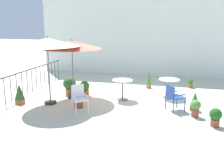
{
  "coord_description": "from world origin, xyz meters",
  "views": [
    {
      "loc": [
        2.25,
        -9.2,
        2.9
      ],
      "look_at": [
        0.0,
        -0.3,
        0.97
      ],
      "focal_mm": 39.73,
      "sensor_mm": 36.0,
      "label": 1
    }
  ],
  "objects_px": {
    "potted_plant_5": "(69,85)",
    "potted_plant_1": "(149,79)",
    "potted_plant_2": "(195,101)",
    "potted_plant_8": "(195,107)",
    "patio_umbrella_0": "(72,45)",
    "patio_umbrella_1": "(47,43)",
    "potted_plant_7": "(79,97)",
    "potted_plant_0": "(19,94)",
    "potted_plant_3": "(215,116)",
    "cafe_table_1": "(169,85)",
    "patio_chair_0": "(79,97)",
    "patio_chair_1": "(173,96)",
    "potted_plant_4": "(85,88)",
    "potted_plant_6": "(190,83)",
    "cafe_table_0": "(123,86)"
  },
  "relations": [
    {
      "from": "potted_plant_1",
      "to": "potted_plant_4",
      "type": "height_order",
      "value": "potted_plant_1"
    },
    {
      "from": "patio_chair_0",
      "to": "potted_plant_4",
      "type": "bearing_deg",
      "value": 105.2
    },
    {
      "from": "cafe_table_1",
      "to": "potted_plant_3",
      "type": "height_order",
      "value": "cafe_table_1"
    },
    {
      "from": "potted_plant_8",
      "to": "patio_umbrella_0",
      "type": "bearing_deg",
      "value": 168.35
    },
    {
      "from": "potted_plant_2",
      "to": "potted_plant_6",
      "type": "relative_size",
      "value": 1.51
    },
    {
      "from": "patio_chair_1",
      "to": "potted_plant_8",
      "type": "height_order",
      "value": "patio_chair_1"
    },
    {
      "from": "potted_plant_1",
      "to": "potted_plant_4",
      "type": "bearing_deg",
      "value": -143.15
    },
    {
      "from": "patio_umbrella_1",
      "to": "patio_chair_1",
      "type": "height_order",
      "value": "patio_umbrella_1"
    },
    {
      "from": "patio_umbrella_1",
      "to": "potted_plant_5",
      "type": "relative_size",
      "value": 3.37
    },
    {
      "from": "potted_plant_3",
      "to": "potted_plant_7",
      "type": "height_order",
      "value": "potted_plant_7"
    },
    {
      "from": "potted_plant_2",
      "to": "potted_plant_4",
      "type": "distance_m",
      "value": 4.27
    },
    {
      "from": "patio_chair_0",
      "to": "potted_plant_0",
      "type": "relative_size",
      "value": 1.26
    },
    {
      "from": "potted_plant_2",
      "to": "potted_plant_0",
      "type": "bearing_deg",
      "value": -172.67
    },
    {
      "from": "potted_plant_6",
      "to": "cafe_table_0",
      "type": "bearing_deg",
      "value": -136.23
    },
    {
      "from": "potted_plant_5",
      "to": "potted_plant_7",
      "type": "distance_m",
      "value": 1.71
    },
    {
      "from": "potted_plant_1",
      "to": "patio_chair_0",
      "type": "bearing_deg",
      "value": -117.03
    },
    {
      "from": "potted_plant_0",
      "to": "potted_plant_1",
      "type": "bearing_deg",
      "value": 37.94
    },
    {
      "from": "patio_chair_1",
      "to": "potted_plant_3",
      "type": "bearing_deg",
      "value": -41.81
    },
    {
      "from": "potted_plant_4",
      "to": "potted_plant_5",
      "type": "distance_m",
      "value": 0.67
    },
    {
      "from": "potted_plant_7",
      "to": "cafe_table_0",
      "type": "bearing_deg",
      "value": 43.75
    },
    {
      "from": "potted_plant_0",
      "to": "cafe_table_1",
      "type": "bearing_deg",
      "value": 21.67
    },
    {
      "from": "patio_umbrella_1",
      "to": "potted_plant_7",
      "type": "xyz_separation_m",
      "value": [
        1.18,
        -0.11,
        -1.86
      ]
    },
    {
      "from": "potted_plant_2",
      "to": "potted_plant_1",
      "type": "bearing_deg",
      "value": 124.74
    },
    {
      "from": "patio_chair_1",
      "to": "potted_plant_2",
      "type": "xyz_separation_m",
      "value": [
        0.7,
        0.16,
        -0.2
      ]
    },
    {
      "from": "potted_plant_0",
      "to": "potted_plant_3",
      "type": "bearing_deg",
      "value": -3.71
    },
    {
      "from": "potted_plant_7",
      "to": "potted_plant_8",
      "type": "relative_size",
      "value": 1.36
    },
    {
      "from": "potted_plant_2",
      "to": "potted_plant_8",
      "type": "relative_size",
      "value": 1.17
    },
    {
      "from": "patio_umbrella_1",
      "to": "potted_plant_0",
      "type": "xyz_separation_m",
      "value": [
        -1.07,
        -0.28,
        -1.85
      ]
    },
    {
      "from": "potted_plant_2",
      "to": "potted_plant_7",
      "type": "xyz_separation_m",
      "value": [
        -3.87,
        -0.62,
        0.03
      ]
    },
    {
      "from": "cafe_table_1",
      "to": "potted_plant_5",
      "type": "relative_size",
      "value": 1.12
    },
    {
      "from": "patio_chair_1",
      "to": "potted_plant_1",
      "type": "distance_m",
      "value": 2.96
    },
    {
      "from": "patio_umbrella_1",
      "to": "potted_plant_2",
      "type": "relative_size",
      "value": 3.78
    },
    {
      "from": "patio_chair_0",
      "to": "potted_plant_6",
      "type": "height_order",
      "value": "patio_chair_0"
    },
    {
      "from": "patio_umbrella_0",
      "to": "potted_plant_3",
      "type": "distance_m",
      "value": 5.5
    },
    {
      "from": "potted_plant_5",
      "to": "potted_plant_7",
      "type": "bearing_deg",
      "value": -54.83
    },
    {
      "from": "potted_plant_0",
      "to": "potted_plant_6",
      "type": "height_order",
      "value": "potted_plant_0"
    },
    {
      "from": "potted_plant_3",
      "to": "potted_plant_8",
      "type": "height_order",
      "value": "potted_plant_8"
    },
    {
      "from": "cafe_table_1",
      "to": "potted_plant_2",
      "type": "bearing_deg",
      "value": -55.57
    },
    {
      "from": "potted_plant_3",
      "to": "potted_plant_8",
      "type": "relative_size",
      "value": 0.97
    },
    {
      "from": "cafe_table_1",
      "to": "patio_chair_1",
      "type": "bearing_deg",
      "value": -82.72
    },
    {
      "from": "potted_plant_0",
      "to": "potted_plant_4",
      "type": "xyz_separation_m",
      "value": [
        1.92,
        1.57,
        -0.06
      ]
    },
    {
      "from": "patio_umbrella_0",
      "to": "potted_plant_5",
      "type": "xyz_separation_m",
      "value": [
        -0.36,
        0.45,
        -1.66
      ]
    },
    {
      "from": "patio_chair_0",
      "to": "potted_plant_8",
      "type": "relative_size",
      "value": 1.68
    },
    {
      "from": "cafe_table_1",
      "to": "patio_chair_1",
      "type": "height_order",
      "value": "patio_chair_1"
    },
    {
      "from": "patio_umbrella_1",
      "to": "potted_plant_5",
      "type": "distance_m",
      "value": 2.23
    },
    {
      "from": "patio_umbrella_0",
      "to": "patio_chair_1",
      "type": "xyz_separation_m",
      "value": [
        3.79,
        -0.5,
        -1.55
      ]
    },
    {
      "from": "potted_plant_6",
      "to": "potted_plant_8",
      "type": "distance_m",
      "value": 3.71
    },
    {
      "from": "patio_umbrella_0",
      "to": "potted_plant_3",
      "type": "bearing_deg",
      "value": -17.34
    },
    {
      "from": "cafe_table_0",
      "to": "potted_plant_4",
      "type": "relative_size",
      "value": 1.3
    },
    {
      "from": "potted_plant_5",
      "to": "potted_plant_1",
      "type": "bearing_deg",
      "value": 30.45
    }
  ]
}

